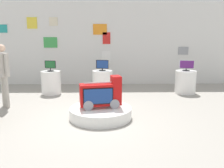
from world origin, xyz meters
TOP-DOWN VIEW (x-y plane):
  - ground_plane at (0.00, 0.00)m, footprint 30.00×30.00m
  - back_wall_display at (-0.00, 4.40)m, footprint 11.86×0.13m
  - main_display_pedestal at (0.30, 0.19)m, footprint 1.49×1.49m
  - novelty_firetruck_tv at (0.32, 0.18)m, footprint 1.01×0.54m
  - display_pedestal_left_rear at (-1.44, 2.69)m, footprint 0.65×0.65m
  - tv_on_left_rear at (-1.44, 2.68)m, footprint 0.38×0.22m
  - display_pedestal_center_rear at (0.30, 2.78)m, footprint 0.69×0.69m
  - tv_on_center_rear at (0.30, 2.78)m, footprint 0.42×0.22m
  - display_pedestal_right_rear at (3.15, 2.69)m, footprint 0.70×0.70m
  - tv_on_right_rear at (3.15, 2.69)m, footprint 0.48×0.24m
  - shopper_browsing_near_truck at (-2.35, 1.17)m, footprint 0.41×0.43m

SIDE VIEW (x-z plane):
  - ground_plane at x=0.00m, z-range 0.00..0.00m
  - main_display_pedestal at x=0.30m, z-range 0.00..0.26m
  - display_pedestal_left_rear at x=-1.44m, z-range 0.00..0.78m
  - display_pedestal_center_rear at x=0.30m, z-range 0.00..0.78m
  - display_pedestal_right_rear at x=3.15m, z-range 0.00..0.78m
  - novelty_firetruck_tv at x=0.32m, z-range 0.19..0.94m
  - tv_on_center_rear at x=0.30m, z-range 0.78..1.15m
  - tv_on_right_rear at x=3.15m, z-range 0.79..1.15m
  - tv_on_left_rear at x=-1.44m, z-range 0.79..1.15m
  - shopper_browsing_near_truck at x=-2.35m, z-range 0.15..1.87m
  - back_wall_display at x=0.00m, z-range 0.00..3.27m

